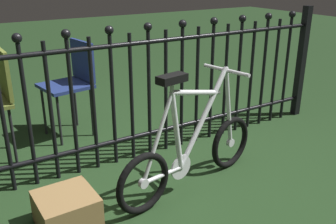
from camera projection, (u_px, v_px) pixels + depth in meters
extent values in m
plane|color=#1D3519|center=(171.00, 198.00, 2.61)|extent=(20.00, 20.00, 0.00)
cylinder|color=black|center=(4.00, 123.00, 2.52)|extent=(0.03, 0.03, 1.04)
cylinder|color=black|center=(28.00, 118.00, 2.60)|extent=(0.03, 0.03, 1.04)
sphere|color=black|center=(17.00, 38.00, 2.40)|extent=(0.07, 0.07, 0.07)
cylinder|color=black|center=(51.00, 114.00, 2.68)|extent=(0.03, 0.03, 1.04)
cylinder|color=black|center=(73.00, 110.00, 2.75)|extent=(0.03, 0.03, 1.04)
sphere|color=black|center=(66.00, 34.00, 2.56)|extent=(0.07, 0.07, 0.07)
cylinder|color=black|center=(94.00, 106.00, 2.83)|extent=(0.03, 0.03, 1.04)
cylinder|color=black|center=(113.00, 102.00, 2.91)|extent=(0.03, 0.03, 1.04)
sphere|color=black|center=(109.00, 30.00, 2.71)|extent=(0.07, 0.07, 0.07)
cylinder|color=black|center=(132.00, 99.00, 2.98)|extent=(0.03, 0.03, 1.04)
cylinder|color=black|center=(149.00, 96.00, 3.06)|extent=(0.03, 0.03, 1.04)
sphere|color=black|center=(148.00, 27.00, 2.86)|extent=(0.07, 0.07, 0.07)
cylinder|color=black|center=(166.00, 92.00, 3.14)|extent=(0.03, 0.03, 1.04)
cylinder|color=black|center=(182.00, 89.00, 3.21)|extent=(0.03, 0.03, 1.04)
sphere|color=black|center=(183.00, 24.00, 3.02)|extent=(0.07, 0.07, 0.07)
cylinder|color=black|center=(197.00, 87.00, 3.29)|extent=(0.03, 0.03, 1.04)
cylinder|color=black|center=(211.00, 84.00, 3.37)|extent=(0.03, 0.03, 1.04)
sphere|color=black|center=(214.00, 21.00, 3.17)|extent=(0.07, 0.07, 0.07)
cylinder|color=black|center=(225.00, 81.00, 3.44)|extent=(0.03, 0.03, 1.04)
cylinder|color=black|center=(238.00, 79.00, 3.52)|extent=(0.03, 0.03, 1.04)
sphere|color=black|center=(243.00, 19.00, 3.32)|extent=(0.07, 0.07, 0.07)
cylinder|color=black|center=(251.00, 76.00, 3.60)|extent=(0.03, 0.03, 1.04)
cylinder|color=black|center=(263.00, 74.00, 3.68)|extent=(0.03, 0.03, 1.04)
sphere|color=black|center=(269.00, 16.00, 3.48)|extent=(0.07, 0.07, 0.07)
cylinder|color=black|center=(275.00, 72.00, 3.75)|extent=(0.03, 0.03, 1.04)
cylinder|color=black|center=(286.00, 70.00, 3.83)|extent=(0.03, 0.03, 1.04)
sphere|color=black|center=(292.00, 14.00, 3.63)|extent=(0.07, 0.07, 0.07)
cylinder|color=black|center=(127.00, 138.00, 3.08)|extent=(4.01, 0.04, 0.04)
cylinder|color=black|center=(123.00, 45.00, 2.80)|extent=(4.01, 0.04, 0.04)
cube|color=black|center=(301.00, 62.00, 3.91)|extent=(0.07, 0.07, 1.14)
torus|color=black|center=(143.00, 183.00, 2.39)|extent=(0.42, 0.13, 0.42)
cylinder|color=silver|center=(143.00, 183.00, 2.39)|extent=(0.07, 0.04, 0.07)
torus|color=black|center=(230.00, 142.00, 2.95)|extent=(0.42, 0.13, 0.42)
cylinder|color=silver|center=(230.00, 142.00, 2.95)|extent=(0.07, 0.04, 0.07)
cylinder|color=silver|center=(204.00, 117.00, 2.64)|extent=(0.47, 0.13, 0.65)
cylinder|color=silver|center=(197.00, 93.00, 2.52)|extent=(0.46, 0.13, 0.14)
cylinder|color=silver|center=(177.00, 132.00, 2.48)|extent=(0.13, 0.06, 0.57)
cylinder|color=silver|center=(163.00, 175.00, 2.50)|extent=(0.33, 0.10, 0.04)
cylinder|color=silver|center=(158.00, 138.00, 2.37)|extent=(0.27, 0.08, 0.56)
cylinder|color=silver|center=(228.00, 107.00, 2.81)|extent=(0.14, 0.06, 0.63)
cylinder|color=silver|center=(226.00, 69.00, 2.67)|extent=(0.03, 0.03, 0.02)
cylinder|color=silver|center=(226.00, 70.00, 2.67)|extent=(0.11, 0.40, 0.03)
cylinder|color=silver|center=(172.00, 87.00, 2.34)|extent=(0.03, 0.03, 0.07)
cube|color=black|center=(172.00, 79.00, 2.32)|extent=(0.21, 0.13, 0.05)
cylinder|color=silver|center=(181.00, 167.00, 2.61)|extent=(0.18, 0.05, 0.18)
cylinder|color=black|center=(13.00, 136.00, 2.99)|extent=(0.02, 0.02, 0.48)
cylinder|color=black|center=(4.00, 123.00, 3.25)|extent=(0.02, 0.02, 0.48)
cube|color=olive|center=(3.00, 73.00, 2.97)|extent=(0.04, 0.39, 0.39)
cylinder|color=black|center=(59.00, 121.00, 3.30)|extent=(0.02, 0.02, 0.47)
cylinder|color=black|center=(44.00, 111.00, 3.53)|extent=(0.02, 0.02, 0.47)
cylinder|color=black|center=(92.00, 112.00, 3.50)|extent=(0.02, 0.02, 0.47)
cylinder|color=black|center=(75.00, 103.00, 3.73)|extent=(0.02, 0.02, 0.47)
cube|color=navy|center=(65.00, 86.00, 3.43)|extent=(0.47, 0.47, 0.03)
cube|color=navy|center=(82.00, 60.00, 3.47)|extent=(0.09, 0.39, 0.36)
cube|color=olive|center=(67.00, 210.00, 2.31)|extent=(0.35, 0.35, 0.21)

